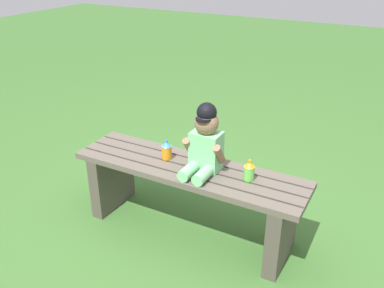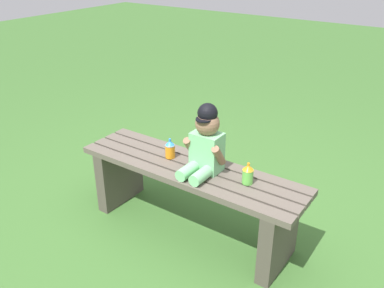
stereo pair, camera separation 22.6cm
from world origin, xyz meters
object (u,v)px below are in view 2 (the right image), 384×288
at_px(sippy_cup_right, 248,174).
at_px(child_figure, 205,143).
at_px(park_bench, 190,189).
at_px(sippy_cup_left, 170,149).

bearing_deg(sippy_cup_right, child_figure, -176.06).
distance_m(park_bench, sippy_cup_right, 0.42).
bearing_deg(sippy_cup_left, child_figure, -3.95).
height_order(child_figure, sippy_cup_right, child_figure).
distance_m(park_bench, sippy_cup_left, 0.27).
xyz_separation_m(child_figure, sippy_cup_left, (-0.26, 0.02, -0.12)).
height_order(park_bench, sippy_cup_right, sippy_cup_right).
relative_size(child_figure, sippy_cup_left, 3.26).
bearing_deg(park_bench, sippy_cup_right, 4.11).
height_order(park_bench, sippy_cup_left, sippy_cup_left).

